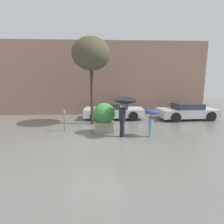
{
  "coord_description": "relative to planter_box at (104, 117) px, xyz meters",
  "views": [
    {
      "loc": [
        0.46,
        -8.24,
        2.83
      ],
      "look_at": [
        0.91,
        1.6,
        1.05
      ],
      "focal_mm": 28.0,
      "sensor_mm": 36.0,
      "label": 1
    }
  ],
  "objects": [
    {
      "name": "parking_meter",
      "position": [
        -2.23,
        0.37,
        -0.02
      ],
      "size": [
        0.14,
        0.14,
        1.23
      ],
      "color": "#595B60",
      "rests_on": "ground"
    },
    {
      "name": "ground_plane",
      "position": [
        -0.46,
        -1.0,
        -0.9
      ],
      "size": [
        40.0,
        40.0,
        0.0
      ],
      "primitive_type": "plane",
      "color": "slate"
    },
    {
      "name": "person_adult",
      "position": [
        1.02,
        -0.73,
        0.72
      ],
      "size": [
        1.06,
        1.06,
        2.05
      ],
      "rotation": [
        0.0,
        0.0,
        -0.08
      ],
      "color": "#1E1E2D",
      "rests_on": "ground"
    },
    {
      "name": "person_child",
      "position": [
        2.39,
        -0.76,
        0.23
      ],
      "size": [
        0.74,
        0.74,
        1.41
      ],
      "rotation": [
        0.0,
        0.0,
        0.71
      ],
      "color": "#669ED1",
      "rests_on": "ground"
    },
    {
      "name": "parked_car_far",
      "position": [
        6.15,
        3.26,
        -0.34
      ],
      "size": [
        4.29,
        2.25,
        1.18
      ],
      "rotation": [
        0.0,
        0.0,
        1.63
      ],
      "color": "#B7BCC1",
      "rests_on": "ground"
    },
    {
      "name": "building_facade",
      "position": [
        -0.46,
        5.5,
        2.1
      ],
      "size": [
        18.0,
        0.3,
        6.0
      ],
      "color": "#8C6B5B",
      "rests_on": "ground"
    },
    {
      "name": "planter_box",
      "position": [
        0.0,
        0.0,
        0.0
      ],
      "size": [
        1.17,
        1.17,
        1.66
      ],
      "color": "gray",
      "rests_on": "ground"
    },
    {
      "name": "parked_car_near",
      "position": [
        0.72,
        3.7,
        -0.34
      ],
      "size": [
        4.41,
        2.13,
        1.18
      ],
      "rotation": [
        0.0,
        0.0,
        1.55
      ],
      "color": "silver",
      "rests_on": "ground"
    },
    {
      "name": "street_tree",
      "position": [
        -0.77,
        2.0,
        3.51
      ],
      "size": [
        2.38,
        2.38,
        5.47
      ],
      "color": "#423323",
      "rests_on": "ground"
    }
  ]
}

